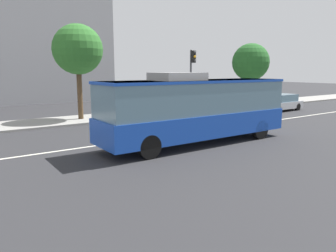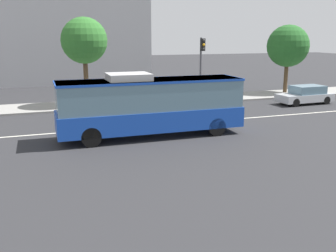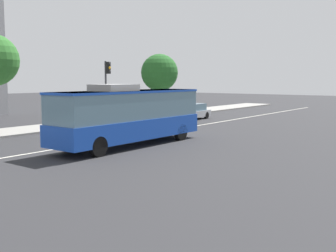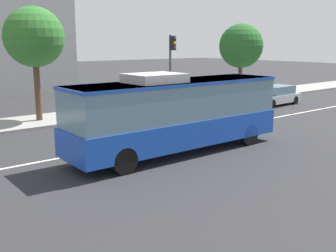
% 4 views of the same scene
% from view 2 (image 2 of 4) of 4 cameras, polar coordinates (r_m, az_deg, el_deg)
% --- Properties ---
extents(ground_plane, '(160.00, 160.00, 0.00)m').
position_cam_2_polar(ground_plane, '(23.11, -5.50, -0.20)').
color(ground_plane, '#28282B').
extents(sidewalk_kerb, '(80.00, 3.94, 0.14)m').
position_cam_2_polar(sidewalk_kerb, '(30.78, -9.05, 3.24)').
color(sidewalk_kerb, gray).
rests_on(sidewalk_kerb, ground_plane).
extents(lane_centre_line, '(76.00, 0.16, 0.01)m').
position_cam_2_polar(lane_centre_line, '(23.10, -5.50, -0.19)').
color(lane_centre_line, silver).
rests_on(lane_centre_line, ground_plane).
extents(transit_bus, '(10.02, 2.58, 3.46)m').
position_cam_2_polar(transit_bus, '(20.69, -2.61, 3.37)').
color(transit_bus, '#1947B7').
rests_on(transit_bus, ground_plane).
extents(sedan_silver, '(4.56, 1.96, 1.46)m').
position_cam_2_polar(sedan_silver, '(32.69, 19.75, 4.38)').
color(sedan_silver, '#B7BABF').
rests_on(sedan_silver, ground_plane).
extents(traffic_light_mid_block, '(0.34, 0.62, 5.20)m').
position_cam_2_polar(traffic_light_mid_block, '(30.96, 5.03, 9.93)').
color(traffic_light_mid_block, '#47474C').
rests_on(traffic_light_mid_block, ground_plane).
extents(street_tree_kerbside_left, '(3.47, 3.47, 6.73)m').
position_cam_2_polar(street_tree_kerbside_left, '(30.07, -12.34, 12.25)').
color(street_tree_kerbside_left, '#4C3823').
rests_on(street_tree_kerbside_left, ground_plane).
extents(street_tree_kerbside_centre, '(3.82, 3.82, 6.32)m').
position_cam_2_polar(street_tree_kerbside_centre, '(37.55, 17.40, 11.25)').
color(street_tree_kerbside_centre, '#4C3823').
rests_on(street_tree_kerbside_centre, ground_plane).
extents(office_block_background, '(27.53, 13.98, 13.60)m').
position_cam_2_polar(office_block_background, '(49.48, -20.53, 14.20)').
color(office_block_background, '#939399').
rests_on(office_block_background, ground_plane).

